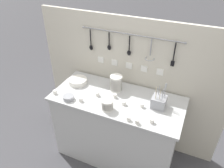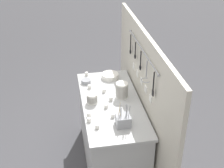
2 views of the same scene
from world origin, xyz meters
The scene contains 17 objects.
ground_plane centered at (0.00, 0.00, 0.00)m, with size 20.00×20.00×0.00m, color #424247.
counter centered at (0.00, 0.00, 0.43)m, with size 1.38×0.63×0.85m.
back_wall centered at (0.00, 0.35, 0.81)m, with size 2.18×0.11×1.61m.
bowl_stack_wide_centre centered at (-0.02, -0.20, 0.90)m, with size 0.11×0.11×0.11m.
bowl_stack_short_front centered at (-0.07, 0.13, 0.94)m, with size 0.13×0.13×0.18m.
plate_stack centered at (-0.52, 0.08, 0.88)m, with size 0.21×0.21×0.06m.
steel_mixing_bowl centered at (-0.45, -0.23, 0.87)m, with size 0.11×0.11×0.04m.
cutlery_caddy centered at (0.42, 0.04, 0.91)m, with size 0.14×0.14×0.27m.
cup_edge_far centered at (0.22, -0.27, 0.87)m, with size 0.04×0.04×0.04m.
cup_edge_near centered at (-0.32, -0.20, 0.87)m, with size 0.04×0.04×0.04m.
cup_by_caddy centered at (0.28, -0.03, 0.87)m, with size 0.04×0.04×0.04m.
cup_back_right centered at (-0.03, 0.00, 0.87)m, with size 0.04×0.04×0.04m.
cup_back_left centered at (0.31, -0.27, 0.87)m, with size 0.04×0.04×0.04m.
cup_beside_plates centered at (0.43, -0.21, 0.87)m, with size 0.04×0.04×0.04m.
cup_mid_row centered at (-0.64, -0.20, 0.87)m, with size 0.04×0.04×0.04m.
cup_front_right centered at (0.10, -0.07, 0.87)m, with size 0.04×0.04×0.04m.
cup_centre centered at (-0.21, -0.05, 0.87)m, with size 0.04×0.04×0.04m.
Camera 2 is at (2.76, -0.48, 2.70)m, focal length 50.00 mm.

